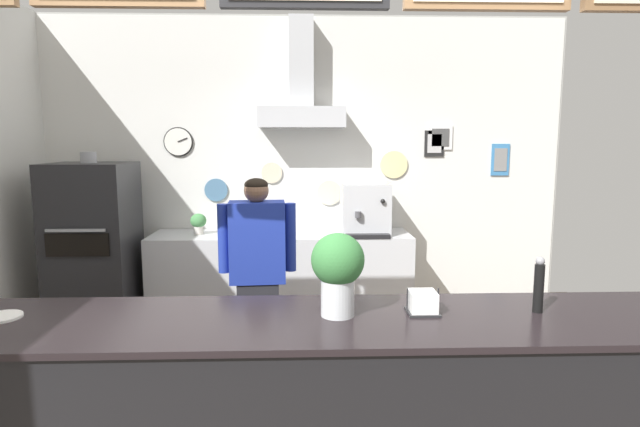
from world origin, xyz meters
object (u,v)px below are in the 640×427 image
pizza_oven (94,251)px  napkin_holder (423,303)px  potted_basil (264,224)px  condiment_plate (1,317)px  shop_worker (258,280)px  potted_rosemary (233,221)px  basil_vase (338,270)px  pepper_grinder (539,285)px  espresso_machine (365,209)px  potted_thyme (198,222)px

pizza_oven → napkin_holder: 3.49m
potted_basil → condiment_plate: potted_basil is taller
shop_worker → condiment_plate: 1.68m
potted_rosemary → potted_basil: size_ratio=1.26×
potted_rosemary → condiment_plate: size_ratio=1.24×
basil_vase → shop_worker: bearing=110.4°
napkin_holder → basil_vase: 0.44m
napkin_holder → pepper_grinder: bearing=-0.8°
pizza_oven → espresso_machine: size_ratio=3.38×
espresso_machine → pepper_grinder: 2.71m
shop_worker → potted_basil: size_ratio=8.95×
shop_worker → potted_rosemary: shop_worker is taller
pizza_oven → condiment_plate: (0.55, -2.42, 0.21)m
condiment_plate → basil_vase: basil_vase is taller
potted_basil → basil_vase: (0.54, -2.72, 0.22)m
espresso_machine → napkin_holder: espresso_machine is taller
napkin_holder → basil_vase: (-0.40, -0.02, 0.17)m
potted_rosemary → condiment_plate: potted_rosemary is taller
shop_worker → napkin_holder: size_ratio=10.22×
potted_basil → pepper_grinder: bearing=-61.0°
potted_thyme → pepper_grinder: (2.13, -2.68, 0.12)m
potted_thyme → napkin_holder: size_ratio=1.33×
potted_thyme → napkin_holder: (1.58, -2.67, 0.03)m
condiment_plate → pepper_grinder: 2.50m
espresso_machine → pizza_oven: bearing=-174.7°
espresso_machine → pepper_grinder: size_ratio=1.91×
potted_basil → potted_rosemary: bearing=179.1°
potted_rosemary → basil_vase: basil_vase is taller
potted_basil → pepper_grinder: (1.50, -2.71, 0.14)m
espresso_machine → potted_thyme: size_ratio=2.51×
shop_worker → potted_basil: shop_worker is taller
potted_rosemary → pizza_oven: bearing=-167.2°
potted_basil → napkin_holder: size_ratio=1.14×
potted_rosemary → potted_thyme: potted_rosemary is taller
espresso_machine → napkin_holder: (-0.05, -2.65, -0.09)m
shop_worker → condiment_plate: (-1.06, -1.29, 0.19)m
potted_basil → pepper_grinder: 3.09m
potted_thyme → basil_vase: 2.95m
condiment_plate → potted_basil: bearing=69.6°
potted_rosemary → potted_basil: (0.30, -0.00, -0.03)m
potted_rosemary → basil_vase: 2.86m
pizza_oven → shop_worker: 1.97m
shop_worker → espresso_machine: size_ratio=3.07×
napkin_holder → potted_rosemary: bearing=114.8°
shop_worker → potted_thyme: bearing=-67.5°
potted_basil → basil_vase: 2.78m
potted_basil → basil_vase: bearing=-78.7°
pizza_oven → potted_rosemary: size_ratio=7.82×
espresso_machine → potted_rosemary: (-1.30, 0.05, -0.12)m
potted_thyme → potted_basil: bearing=2.1°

